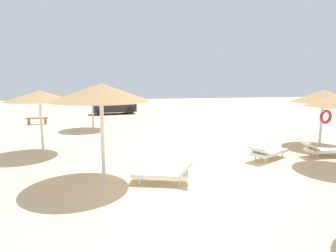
# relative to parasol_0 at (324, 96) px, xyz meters

# --- Properties ---
(ground_plane) EXTENTS (80.00, 80.00, 0.00)m
(ground_plane) POSITION_rel_parasol_0_xyz_m (-7.50, -3.07, -2.35)
(ground_plane) COLOR beige
(parasol_0) EXTENTS (2.91, 2.91, 2.67)m
(parasol_0) POSITION_rel_parasol_0_xyz_m (0.00, 0.00, 0.00)
(parasol_0) COLOR silver
(parasol_0) RESTS_ON ground
(parasol_4) EXTENTS (3.01, 3.01, 3.00)m
(parasol_4) POSITION_rel_parasol_0_xyz_m (-10.11, -2.83, 0.37)
(parasol_4) COLOR silver
(parasol_4) RESTS_ON ground
(parasol_6) EXTENTS (2.78, 2.78, 2.68)m
(parasol_6) POSITION_rel_parasol_0_xyz_m (-12.72, 1.16, 0.09)
(parasol_6) COLOR silver
(parasol_6) RESTS_ON ground
(parasol_7) EXTENTS (2.82, 2.82, 2.64)m
(parasol_7) POSITION_rel_parasol_0_xyz_m (-10.94, 6.96, -0.01)
(parasol_7) COLOR silver
(parasol_7) RESTS_ON ground
(lounger_0) EXTENTS (1.94, 0.75, 0.67)m
(lounger_0) POSITION_rel_parasol_0_xyz_m (-1.34, -1.84, -2.04)
(lounger_0) COLOR silver
(lounger_0) RESTS_ON ground
(lounger_2) EXTENTS (2.00, 1.44, 0.61)m
(lounger_2) POSITION_rel_parasol_0_xyz_m (-3.85, -1.75, -2.04)
(lounger_2) COLOR silver
(lounger_2) RESTS_ON ground
(lounger_4) EXTENTS (1.97, 1.18, 0.78)m
(lounger_4) POSITION_rel_parasol_0_xyz_m (-8.30, -3.44, -2.03)
(lounger_4) COLOR silver
(lounger_4) RESTS_ON ground
(bench_0) EXTENTS (1.52, 0.50, 0.49)m
(bench_0) POSITION_rel_parasol_0_xyz_m (-14.97, 9.89, -2.00)
(bench_0) COLOR brown
(bench_0) RESTS_ON ground
(parked_car) EXTENTS (4.17, 2.37, 1.72)m
(parked_car) POSITION_rel_parasol_0_xyz_m (-9.50, 15.33, -1.53)
(parked_car) COLOR black
(parked_car) RESTS_ON ground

